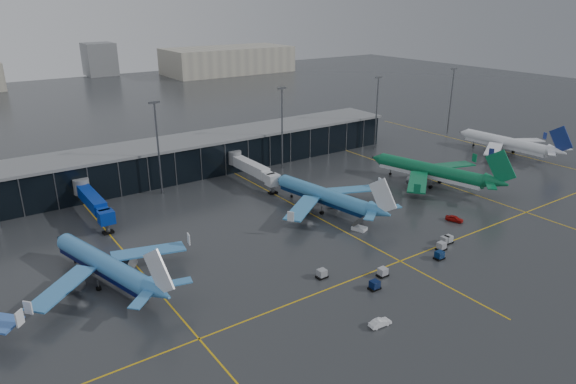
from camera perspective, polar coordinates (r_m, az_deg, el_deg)
ground at (r=111.77m, az=3.18°, el=-6.07°), size 600.00×600.00×0.00m
terminal_pier at (r=159.82m, az=-10.56°, el=4.01°), size 142.00×17.00×10.70m
jet_bridges at (r=132.41m, az=-20.84°, el=-0.94°), size 94.00×27.50×7.20m
flood_masts at (r=149.27m, az=-7.07°, el=6.37°), size 203.00×0.50×25.50m
distant_hangars at (r=368.31m, az=-17.35°, el=13.26°), size 260.00×71.00×22.00m
taxi_lines at (r=124.92m, az=3.83°, el=-3.09°), size 220.00×120.00×0.02m
airliner_arkefly at (r=101.89m, az=-19.94°, el=-6.42°), size 42.94×46.27×11.91m
airliner_klm_near at (r=128.89m, az=4.01°, el=0.57°), size 40.59×44.59×12.16m
airliner_aer_lingus at (r=151.96m, az=15.56°, el=3.20°), size 47.13×50.97×13.26m
airliner_ba at (r=192.35m, az=23.07°, el=5.76°), size 37.69×42.36×12.45m
baggage_carts at (r=108.17m, az=13.41°, el=-7.16°), size 34.34×10.35×1.70m
mobile_airstair at (r=120.11m, az=7.94°, el=-3.87°), size 3.17×3.76×3.45m
service_van_red at (r=129.90m, az=18.00°, el=-2.82°), size 3.02×4.51×1.43m
service_van_white at (r=87.71m, az=10.19°, el=-14.09°), size 4.04×1.66×1.30m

